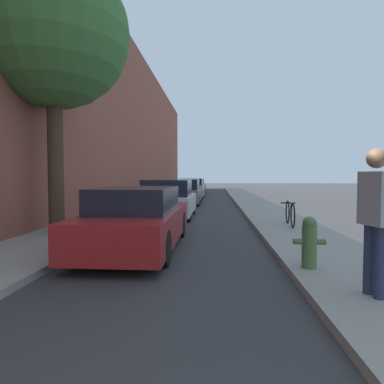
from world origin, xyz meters
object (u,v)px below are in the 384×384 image
bicycle (290,213)px  parked_car_red (138,219)px  parked_car_silver (192,189)px  street_tree_near (53,33)px  parked_car_grey (185,192)px  pedestrian (375,211)px  parked_car_white (168,200)px  fire_hydrant (309,241)px  parked_car_black (196,187)px

bicycle → parked_car_red: bearing=-139.5°
parked_car_silver → street_tree_near: size_ratio=0.66×
parked_car_grey → pedestrian: bearing=-75.9°
parked_car_white → parked_car_grey: 5.85m
street_tree_near → fire_hydrant: 7.77m
parked_car_red → fire_hydrant: size_ratio=5.64×
parked_car_white → parked_car_silver: bearing=89.6°
parked_car_black → street_tree_near: 22.11m
parked_car_silver → parked_car_black: size_ratio=1.11×
parked_car_black → bicycle: parked_car_black is taller
parked_car_black → pedestrian: (3.61, -25.71, 0.51)m
parked_car_red → street_tree_near: size_ratio=0.65×
street_tree_near → parked_car_grey: bearing=76.7°
parked_car_black → parked_car_red: bearing=-89.7°
parked_car_white → street_tree_near: 6.50m
parked_car_red → bicycle: size_ratio=2.69×
parked_car_white → pedestrian: 9.10m
parked_car_white → parked_car_grey: (0.08, 5.85, -0.01)m
parked_car_red → parked_car_grey: (-0.05, 11.26, 0.02)m
parked_car_grey → bicycle: size_ratio=2.58×
parked_car_grey → pedestrian: pedestrian is taller
parked_car_red → parked_car_black: parked_car_red is taller
parked_car_black → parked_car_grey: bearing=-89.7°
street_tree_near → bicycle: bearing=13.7°
parked_car_red → street_tree_near: 5.26m
parked_car_grey → parked_car_silver: bearing=89.9°
parked_car_red → pedestrian: (3.50, -2.92, 0.50)m
parked_car_white → parked_car_red: bearing=-88.6°
parked_car_red → parked_car_white: parked_car_white is taller
fire_hydrant → parked_car_white: bearing=114.3°
parked_car_grey → street_tree_near: size_ratio=0.63×
parked_car_red → parked_car_silver: 16.79m
parked_car_silver → street_tree_near: street_tree_near is taller
parked_car_white → parked_car_black: (0.03, 17.38, -0.04)m
street_tree_near → fire_hydrant: bearing=-28.5°
parked_car_grey → parked_car_silver: 5.53m
fire_hydrant → bicycle: size_ratio=0.48×
bicycle → pedestrian: bearing=-88.6°
parked_car_white → parked_car_black: parked_car_white is taller
parked_car_grey → fire_hydrant: (3.14, -12.98, -0.12)m
fire_hydrant → parked_car_grey: bearing=103.6°
parked_car_red → bicycle: 4.70m
parked_car_black → street_tree_near: street_tree_near is taller
parked_car_grey → parked_car_black: 11.53m
parked_car_red → bicycle: (3.79, 2.78, -0.15)m
parked_car_white → pedestrian: bearing=-66.4°
parked_car_red → parked_car_black: size_ratio=1.10×
parked_car_black → pedestrian: size_ratio=2.35×
parked_car_black → fire_hydrant: size_ratio=5.11×
parked_car_white → fire_hydrant: 7.82m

